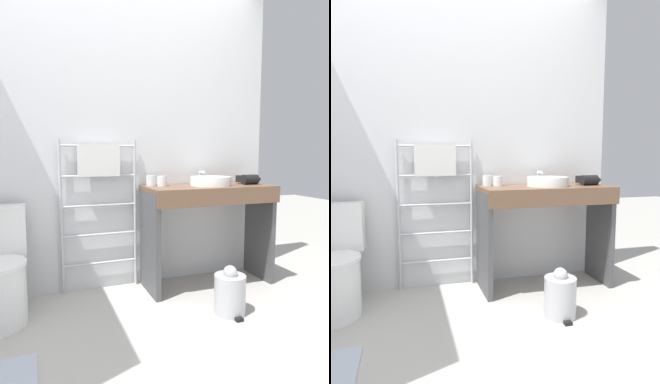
{
  "view_description": "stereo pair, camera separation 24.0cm",
  "coord_description": "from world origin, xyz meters",
  "views": [
    {
      "loc": [
        -0.62,
        -1.49,
        1.1
      ],
      "look_at": [
        0.22,
        0.75,
        0.84
      ],
      "focal_mm": 32.0,
      "sensor_mm": 36.0,
      "label": 1
    },
    {
      "loc": [
        -0.39,
        -1.56,
        1.1
      ],
      "look_at": [
        0.22,
        0.75,
        0.84
      ],
      "focal_mm": 32.0,
      "sensor_mm": 36.0,
      "label": 2
    }
  ],
  "objects": [
    {
      "name": "ground_plane",
      "position": [
        0.0,
        0.0,
        0.0
      ],
      "size": [
        12.0,
        12.0,
        0.0
      ],
      "primitive_type": "plane",
      "color": "#B2AFA8"
    },
    {
      "name": "wall_back",
      "position": [
        0.0,
        1.33,
        1.31
      ],
      "size": [
        2.75,
        0.12,
        2.63
      ],
      "primitive_type": "cube",
      "color": "silver",
      "rests_on": "ground_plane"
    },
    {
      "name": "towel_radiator",
      "position": [
        -0.16,
        1.22,
        0.86
      ],
      "size": [
        0.62,
        0.06,
        1.22
      ],
      "color": "silver",
      "rests_on": "ground_plane"
    },
    {
      "name": "vanity_counter",
      "position": [
        0.71,
        1.01,
        0.59
      ],
      "size": [
        1.07,
        0.47,
        0.84
      ],
      "color": "brown",
      "rests_on": "ground_plane"
    },
    {
      "name": "sink_basin",
      "position": [
        0.73,
        1.03,
        0.88
      ],
      "size": [
        0.34,
        0.34,
        0.07
      ],
      "color": "white",
      "rests_on": "vanity_counter"
    },
    {
      "name": "faucet",
      "position": [
        0.73,
        1.21,
        0.92
      ],
      "size": [
        0.02,
        0.1,
        0.12
      ],
      "color": "silver",
      "rests_on": "vanity_counter"
    },
    {
      "name": "cup_near_wall",
      "position": [
        0.26,
        1.18,
        0.89
      ],
      "size": [
        0.08,
        0.08,
        0.08
      ],
      "color": "white",
      "rests_on": "vanity_counter"
    },
    {
      "name": "cup_near_edge",
      "position": [
        0.34,
        1.13,
        0.89
      ],
      "size": [
        0.08,
        0.08,
        0.08
      ],
      "color": "white",
      "rests_on": "vanity_counter"
    },
    {
      "name": "hair_dryer",
      "position": [
        1.11,
        1.02,
        0.89
      ],
      "size": [
        0.18,
        0.18,
        0.09
      ],
      "color": "black",
      "rests_on": "vanity_counter"
    },
    {
      "name": "trash_bin",
      "position": [
        0.6,
        0.49,
        0.15
      ],
      "size": [
        0.22,
        0.25,
        0.34
      ],
      "color": "#B7B7BC",
      "rests_on": "ground_plane"
    }
  ]
}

